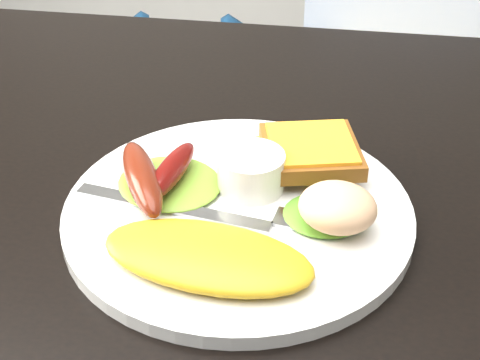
# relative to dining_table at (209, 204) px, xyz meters

# --- Properties ---
(dining_table) EXTENTS (1.20, 0.80, 0.04)m
(dining_table) POSITION_rel_dining_table_xyz_m (0.00, 0.00, 0.00)
(dining_table) COLOR black
(dining_table) RESTS_ON ground
(dining_chair) EXTENTS (0.56, 0.56, 0.05)m
(dining_chair) POSITION_rel_dining_table_xyz_m (0.22, 0.82, -0.28)
(dining_chair) COLOR #9F884E
(dining_chair) RESTS_ON ground
(plate) EXTENTS (0.30, 0.30, 0.01)m
(plate) POSITION_rel_dining_table_xyz_m (0.03, -0.04, 0.03)
(plate) COLOR white
(plate) RESTS_ON dining_table
(lettuce_left) EXTENTS (0.12, 0.11, 0.01)m
(lettuce_left) POSITION_rel_dining_table_xyz_m (-0.03, -0.02, 0.04)
(lettuce_left) COLOR #61972C
(lettuce_left) RESTS_ON plate
(lettuce_right) EXTENTS (0.08, 0.08, 0.01)m
(lettuce_right) POSITION_rel_dining_table_xyz_m (0.11, -0.05, 0.04)
(lettuce_right) COLOR #489B2C
(lettuce_right) RESTS_ON plate
(omelette) EXTENTS (0.17, 0.10, 0.02)m
(omelette) POSITION_rel_dining_table_xyz_m (0.02, -0.12, 0.04)
(omelette) COLOR gold
(omelette) RESTS_ON plate
(sausage_a) EXTENTS (0.08, 0.11, 0.03)m
(sausage_a) POSITION_rel_dining_table_xyz_m (-0.05, -0.04, 0.05)
(sausage_a) COLOR maroon
(sausage_a) RESTS_ON lettuce_left
(sausage_b) EXTENTS (0.04, 0.09, 0.02)m
(sausage_b) POSITION_rel_dining_table_xyz_m (-0.03, -0.03, 0.05)
(sausage_b) COLOR #60140D
(sausage_b) RESTS_ON lettuce_left
(ramekin) EXTENTS (0.06, 0.06, 0.03)m
(ramekin) POSITION_rel_dining_table_xyz_m (0.04, -0.01, 0.05)
(ramekin) COLOR white
(ramekin) RESTS_ON plate
(toast_a) EXTENTS (0.09, 0.09, 0.01)m
(toast_a) POSITION_rel_dining_table_xyz_m (0.08, 0.04, 0.04)
(toast_a) COLOR olive
(toast_a) RESTS_ON plate
(toast_b) EXTENTS (0.10, 0.10, 0.01)m
(toast_b) POSITION_rel_dining_table_xyz_m (0.09, 0.03, 0.05)
(toast_b) COLOR brown
(toast_b) RESTS_ON toast_a
(potato_salad) EXTENTS (0.07, 0.07, 0.03)m
(potato_salad) POSITION_rel_dining_table_xyz_m (0.12, -0.06, 0.06)
(potato_salad) COLOR #FAE3AE
(potato_salad) RESTS_ON lettuce_right
(fork) EXTENTS (0.17, 0.04, 0.00)m
(fork) POSITION_rel_dining_table_xyz_m (-0.02, -0.05, 0.03)
(fork) COLOR #ADAFB7
(fork) RESTS_ON plate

